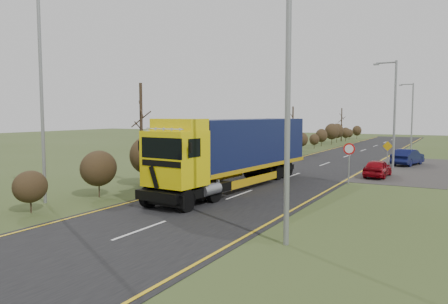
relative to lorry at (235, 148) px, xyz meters
name	(u,v)px	position (x,y,z in m)	size (l,w,h in m)	color
ground	(199,210)	(1.22, -5.81, -2.28)	(160.00, 160.00, 0.00)	#3C4B20
road	(281,180)	(1.22, 4.19, -2.27)	(8.00, 120.00, 0.02)	black
layby	(408,169)	(7.72, 14.19, -2.27)	(6.00, 18.00, 0.02)	#312F2C
lane_markings	(280,180)	(1.22, 3.88, -2.25)	(7.52, 116.00, 0.01)	gold
hedgerow	(186,153)	(-4.78, 2.08, -0.66)	(2.24, 102.04, 6.05)	#2E2214
lorry	(235,148)	(0.00, 0.00, 0.00)	(3.37, 14.59, 4.02)	black
car_red_hatchback	(377,168)	(6.41, 8.43, -1.69)	(1.41, 3.50, 1.19)	maroon
car_blue_sedan	(408,157)	(7.41, 16.80, -1.62)	(1.41, 4.05, 1.33)	#0A0E37
streetlight_near	(284,74)	(6.33, -8.87, 3.23)	(2.11, 0.20, 9.95)	gray
streetlight_mid	(393,110)	(6.53, 14.18, 2.30)	(1.78, 0.18, 8.35)	gray
streetlight_far	(411,113)	(5.73, 35.64, 2.08)	(1.70, 0.18, 7.96)	gray
left_pole	(42,102)	(-5.98, -8.13, 2.52)	(0.16, 0.16, 9.60)	gray
speed_sign	(349,155)	(5.42, 4.42, -0.52)	(0.69, 0.10, 2.50)	gray
warning_board	(388,151)	(6.11, 14.74, -1.01)	(0.79, 0.11, 2.07)	gray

